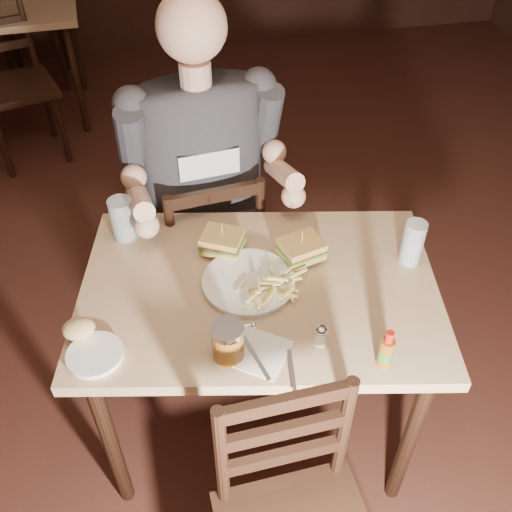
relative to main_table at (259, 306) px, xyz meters
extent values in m
plane|color=black|center=(0.08, 0.26, -0.68)|extent=(7.00, 7.00, 0.00)
cube|color=tan|center=(0.00, 0.00, 0.07)|extent=(1.22, 0.94, 0.04)
cylinder|color=black|center=(-0.53, -0.19, -0.31)|extent=(0.05, 0.05, 0.73)
cylinder|color=black|center=(-0.41, 0.38, -0.31)|extent=(0.05, 0.05, 0.73)
cylinder|color=black|center=(0.41, -0.38, -0.31)|extent=(0.05, 0.05, 0.73)
cylinder|color=black|center=(0.53, 0.19, -0.31)|extent=(0.05, 0.05, 0.73)
cube|color=tan|center=(-1.01, 2.76, 0.07)|extent=(0.84, 0.84, 0.04)
cylinder|color=black|center=(-0.67, 2.45, -0.31)|extent=(0.04, 0.04, 0.73)
cylinder|color=black|center=(-0.70, 3.09, -0.31)|extent=(0.04, 0.04, 0.73)
cylinder|color=white|center=(-0.03, 0.01, 0.10)|extent=(0.33, 0.33, 0.02)
ellipsoid|color=maroon|center=(0.13, 0.06, 0.11)|extent=(0.05, 0.05, 0.01)
cylinder|color=silver|center=(-0.39, 0.33, 0.17)|extent=(0.10, 0.10, 0.15)
cylinder|color=silver|center=(0.49, 0.01, 0.17)|extent=(0.08, 0.08, 0.15)
cube|color=white|center=(-0.06, -0.25, 0.09)|extent=(0.21, 0.21, 0.00)
cube|color=silver|center=(-0.07, -0.26, 0.10)|extent=(0.06, 0.19, 0.00)
cube|color=silver|center=(0.02, -0.34, 0.10)|extent=(0.03, 0.14, 0.00)
cylinder|color=white|center=(-0.50, -0.17, 0.10)|extent=(0.18, 0.18, 0.01)
ellipsoid|color=tan|center=(-0.54, -0.09, 0.13)|extent=(0.10, 0.09, 0.05)
camera|label=1|loc=(-0.27, -1.20, 1.35)|focal=40.00mm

